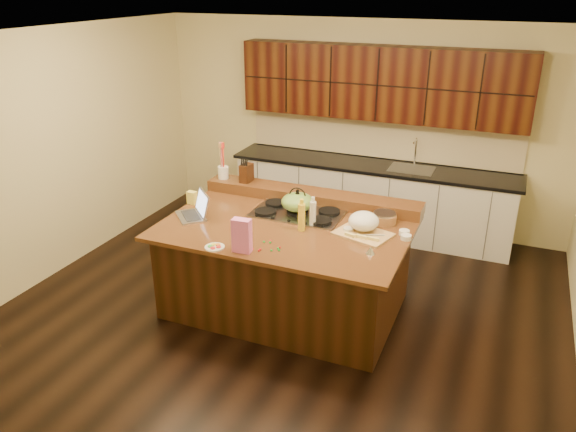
% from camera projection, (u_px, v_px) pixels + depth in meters
% --- Properties ---
extents(room, '(5.52, 5.02, 2.72)m').
position_uv_depth(room, '(286.00, 184.00, 5.32)').
color(room, black).
rests_on(room, ground).
extents(island, '(2.40, 1.60, 0.92)m').
position_uv_depth(island, '(286.00, 266.00, 5.67)').
color(island, black).
rests_on(island, ground).
extents(back_ledge, '(2.40, 0.30, 0.12)m').
position_uv_depth(back_ledge, '(311.00, 196.00, 6.06)').
color(back_ledge, black).
rests_on(back_ledge, island).
extents(cooktop, '(0.92, 0.52, 0.05)m').
position_uv_depth(cooktop, '(297.00, 213.00, 5.74)').
color(cooktop, gray).
rests_on(cooktop, island).
extents(back_counter, '(3.70, 0.66, 2.40)m').
position_uv_depth(back_counter, '(374.00, 160.00, 7.25)').
color(back_counter, silver).
rests_on(back_counter, ground).
extents(kettle, '(0.27, 0.27, 0.18)m').
position_uv_depth(kettle, '(297.00, 202.00, 5.69)').
color(kettle, black).
rests_on(kettle, cooktop).
extents(green_bowl, '(0.43, 0.43, 0.18)m').
position_uv_depth(green_bowl, '(297.00, 202.00, 5.69)').
color(green_bowl, olive).
rests_on(green_bowl, cooktop).
extents(laptop, '(0.46, 0.46, 0.25)m').
position_uv_depth(laptop, '(196.00, 210.00, 5.68)').
color(laptop, '#B7B7BC').
rests_on(laptop, island).
extents(oil_bottle, '(0.07, 0.07, 0.27)m').
position_uv_depth(oil_bottle, '(302.00, 217.00, 5.33)').
color(oil_bottle, yellow).
rests_on(oil_bottle, island).
extents(vinegar_bottle, '(0.08, 0.08, 0.25)m').
position_uv_depth(vinegar_bottle, '(313.00, 214.00, 5.44)').
color(vinegar_bottle, silver).
rests_on(vinegar_bottle, island).
extents(wooden_tray, '(0.58, 0.49, 0.20)m').
position_uv_depth(wooden_tray, '(364.00, 224.00, 5.30)').
color(wooden_tray, tan).
rests_on(wooden_tray, island).
extents(ramekin_a, '(0.11, 0.11, 0.04)m').
position_uv_depth(ramekin_a, '(348.00, 230.00, 5.34)').
color(ramekin_a, white).
rests_on(ramekin_a, island).
extents(ramekin_b, '(0.11, 0.11, 0.04)m').
position_uv_depth(ramekin_b, '(406.00, 237.00, 5.19)').
color(ramekin_b, white).
rests_on(ramekin_b, island).
extents(ramekin_c, '(0.13, 0.13, 0.04)m').
position_uv_depth(ramekin_c, '(404.00, 232.00, 5.28)').
color(ramekin_c, white).
rests_on(ramekin_c, island).
extents(strainer_bowl, '(0.26, 0.26, 0.09)m').
position_uv_depth(strainer_bowl, '(384.00, 219.00, 5.53)').
color(strainer_bowl, '#996B3F').
rests_on(strainer_bowl, island).
extents(kitchen_timer, '(0.10, 0.10, 0.07)m').
position_uv_depth(kitchen_timer, '(370.00, 250.00, 4.91)').
color(kitchen_timer, silver).
rests_on(kitchen_timer, island).
extents(pink_bag, '(0.17, 0.10, 0.31)m').
position_uv_depth(pink_bag, '(242.00, 236.00, 4.91)').
color(pink_bag, pink).
rests_on(pink_bag, island).
extents(candy_plate, '(0.22, 0.22, 0.01)m').
position_uv_depth(candy_plate, '(215.00, 247.00, 5.03)').
color(candy_plate, white).
rests_on(candy_plate, island).
extents(package_box, '(0.11, 0.08, 0.14)m').
position_uv_depth(package_box, '(192.00, 198.00, 5.99)').
color(package_box, '#F6E956').
rests_on(package_box, island).
extents(utensil_crock, '(0.14, 0.14, 0.14)m').
position_uv_depth(utensil_crock, '(223.00, 172.00, 6.39)').
color(utensil_crock, white).
rests_on(utensil_crock, back_ledge).
extents(knife_block, '(0.11, 0.17, 0.20)m').
position_uv_depth(knife_block, '(246.00, 173.00, 6.27)').
color(knife_block, black).
rests_on(knife_block, back_ledge).
extents(gumdrop_0, '(0.02, 0.02, 0.02)m').
position_uv_depth(gumdrop_0, '(259.00, 251.00, 4.96)').
color(gumdrop_0, red).
rests_on(gumdrop_0, island).
extents(gumdrop_1, '(0.02, 0.02, 0.02)m').
position_uv_depth(gumdrop_1, '(264.00, 242.00, 5.13)').
color(gumdrop_1, '#198C26').
rests_on(gumdrop_1, island).
extents(gumdrop_2, '(0.02, 0.02, 0.02)m').
position_uv_depth(gumdrop_2, '(280.00, 247.00, 5.02)').
color(gumdrop_2, red).
rests_on(gumdrop_2, island).
extents(gumdrop_3, '(0.02, 0.02, 0.02)m').
position_uv_depth(gumdrop_3, '(271.00, 250.00, 4.97)').
color(gumdrop_3, '#198C26').
rests_on(gumdrop_3, island).
extents(gumdrop_4, '(0.02, 0.02, 0.02)m').
position_uv_depth(gumdrop_4, '(237.00, 242.00, 5.12)').
color(gumdrop_4, red).
rests_on(gumdrop_4, island).
extents(gumdrop_5, '(0.02, 0.02, 0.02)m').
position_uv_depth(gumdrop_5, '(278.00, 248.00, 5.00)').
color(gumdrop_5, '#198C26').
rests_on(gumdrop_5, island).
extents(gumdrop_6, '(0.02, 0.02, 0.02)m').
position_uv_depth(gumdrop_6, '(249.00, 245.00, 5.06)').
color(gumdrop_6, red).
rests_on(gumdrop_6, island).
extents(gumdrop_7, '(0.02, 0.02, 0.02)m').
position_uv_depth(gumdrop_7, '(270.00, 242.00, 5.12)').
color(gumdrop_7, '#198C26').
rests_on(gumdrop_7, island).
extents(gumdrop_8, '(0.02, 0.02, 0.02)m').
position_uv_depth(gumdrop_8, '(250.00, 244.00, 5.09)').
color(gumdrop_8, red).
rests_on(gumdrop_8, island).
extents(gumdrop_9, '(0.02, 0.02, 0.02)m').
position_uv_depth(gumdrop_9, '(247.00, 244.00, 5.09)').
color(gumdrop_9, '#198C26').
rests_on(gumdrop_9, island).
extents(gumdrop_10, '(0.02, 0.02, 0.02)m').
position_uv_depth(gumdrop_10, '(253.00, 249.00, 4.99)').
color(gumdrop_10, red).
rests_on(gumdrop_10, island).
extents(gumdrop_11, '(0.02, 0.02, 0.02)m').
position_uv_depth(gumdrop_11, '(279.00, 250.00, 4.97)').
color(gumdrop_11, '#198C26').
rests_on(gumdrop_11, island).
extents(gumdrop_12, '(0.02, 0.02, 0.02)m').
position_uv_depth(gumdrop_12, '(260.00, 249.00, 4.98)').
color(gumdrop_12, red).
rests_on(gumdrop_12, island).
extents(gumdrop_13, '(0.02, 0.02, 0.02)m').
position_uv_depth(gumdrop_13, '(246.00, 247.00, 5.03)').
color(gumdrop_13, '#198C26').
rests_on(gumdrop_13, island).
extents(gumdrop_14, '(0.02, 0.02, 0.02)m').
position_uv_depth(gumdrop_14, '(271.00, 241.00, 5.15)').
color(gumdrop_14, red).
rests_on(gumdrop_14, island).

